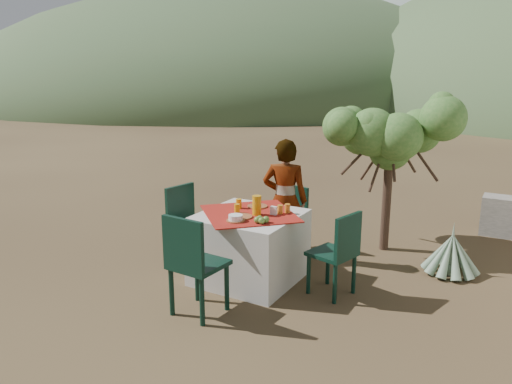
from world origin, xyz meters
TOP-DOWN VIEW (x-y plane):
  - ground at (0.00, 0.00)m, footprint 160.00×160.00m
  - table at (0.26, 0.36)m, footprint 1.30×1.30m
  - chair_far at (0.25, 1.41)m, footprint 0.47×0.47m
  - chair_near at (0.23, -0.63)m, footprint 0.49×0.49m
  - chair_left at (-0.62, 0.41)m, footprint 0.49×0.49m
  - chair_right at (1.25, 0.44)m, footprint 0.50×0.50m
  - person at (0.32, 1.10)m, footprint 0.62×0.50m
  - shrub_tree at (1.35, 2.09)m, footprint 1.49×1.46m
  - agave at (2.17, 1.62)m, footprint 0.64×0.63m
  - hill_near_left at (-18.00, 30.00)m, footprint 40.00×40.00m
  - hill_far_center at (-4.00, 52.00)m, footprint 60.00×60.00m
  - plate_far at (0.21, 0.62)m, footprint 0.23×0.23m
  - plate_near at (0.26, 0.18)m, footprint 0.24×0.24m
  - glass_far at (0.06, 0.47)m, footprint 0.07×0.07m
  - glass_near at (0.14, 0.30)m, footprint 0.06×0.06m
  - juice_pitcher at (0.36, 0.34)m, footprint 0.10×0.10m
  - bowl_plate at (0.28, 0.04)m, footprint 0.19×0.19m
  - white_bowl at (0.28, 0.04)m, footprint 0.15×0.15m
  - jar_left at (0.56, 0.51)m, footprint 0.06×0.06m
  - jar_right at (0.60, 0.58)m, footprint 0.06×0.06m
  - napkin_holder at (0.51, 0.44)m, footprint 0.07×0.04m
  - fruit_cluster at (0.54, 0.11)m, footprint 0.14×0.13m

SIDE VIEW (x-z plane):
  - ground at x=0.00m, z-range 0.00..0.00m
  - hill_near_left at x=-18.00m, z-range -8.00..8.00m
  - hill_far_center at x=-4.00m, z-range -12.00..12.00m
  - agave at x=2.17m, z-range -0.11..0.56m
  - table at x=0.26m, z-range 0.00..0.76m
  - chair_far at x=0.25m, z-range 0.05..0.88m
  - chair_right at x=1.25m, z-range 0.05..0.94m
  - chair_left at x=-0.62m, z-range 0.05..0.99m
  - chair_near at x=0.23m, z-range 0.05..1.05m
  - person at x=0.32m, z-range 0.00..1.48m
  - bowl_plate at x=0.28m, z-range 0.76..0.77m
  - plate_far at x=0.21m, z-range 0.76..0.78m
  - plate_near at x=0.26m, z-range 0.76..0.78m
  - fruit_cluster at x=0.54m, z-range 0.76..0.83m
  - white_bowl at x=0.28m, z-range 0.77..0.83m
  - napkin_holder at x=0.51m, z-range 0.76..0.85m
  - jar_left at x=0.56m, z-range 0.76..0.86m
  - jar_right at x=0.60m, z-range 0.76..0.86m
  - glass_near at x=0.14m, z-range 0.76..0.86m
  - glass_far at x=0.06m, z-range 0.76..0.87m
  - juice_pitcher at x=0.36m, z-range 0.76..0.97m
  - shrub_tree at x=1.35m, z-range 0.51..2.26m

